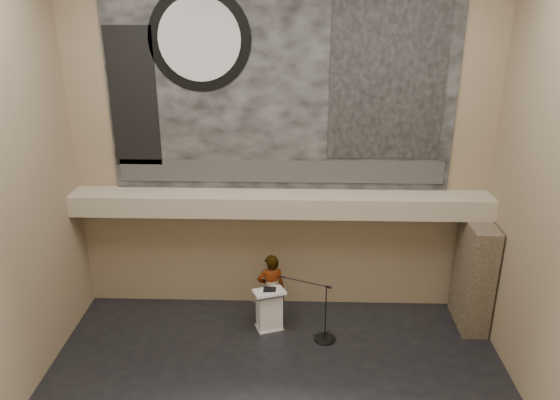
{
  "coord_description": "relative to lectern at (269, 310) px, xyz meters",
  "views": [
    {
      "loc": [
        0.35,
        -8.48,
        7.8
      ],
      "look_at": [
        0.0,
        3.2,
        3.2
      ],
      "focal_mm": 35.0,
      "sensor_mm": 36.0,
      "label": 1
    }
  ],
  "objects": [
    {
      "name": "banner_building_print",
      "position": [
        2.64,
        1.23,
        5.25
      ],
      "size": [
        2.6,
        0.02,
        3.6
      ],
      "primitive_type": "cube",
      "color": "black",
      "rests_on": "banner"
    },
    {
      "name": "banner_brick_print",
      "position": [
        -3.16,
        1.23,
        4.85
      ],
      "size": [
        1.1,
        0.02,
        3.2
      ],
      "primitive_type": "cube",
      "color": "black",
      "rests_on": "banner"
    },
    {
      "name": "stone_pier",
      "position": [
        4.89,
        0.45,
        0.8
      ],
      "size": [
        0.6,
        1.4,
        2.7
      ],
      "primitive_type": "cube",
      "color": "#433629",
      "rests_on": "floor"
    },
    {
      "name": "speaker_person",
      "position": [
        0.03,
        0.35,
        0.37
      ],
      "size": [
        0.75,
        0.56,
        1.85
      ],
      "primitive_type": "imported",
      "rotation": [
        0.0,
        0.0,
        3.34
      ],
      "color": "white",
      "rests_on": "floor"
    },
    {
      "name": "sprinkler_right",
      "position": [
        2.14,
        0.85,
        2.12
      ],
      "size": [
        0.04,
        0.04,
        0.06
      ],
      "primitive_type": "cylinder",
      "color": "#B2893D",
      "rests_on": "soffit"
    },
    {
      "name": "banner_text_strip",
      "position": [
        0.24,
        1.23,
        3.1
      ],
      "size": [
        7.76,
        0.02,
        0.55
      ],
      "primitive_type": "cube",
      "color": "#2F2F2F",
      "rests_on": "banner"
    },
    {
      "name": "binder",
      "position": [
        0.01,
        0.0,
        0.56
      ],
      "size": [
        0.3,
        0.24,
        0.04
      ],
      "primitive_type": "cube",
      "rotation": [
        0.0,
        0.0,
        0.01
      ],
      "color": "black",
      "rests_on": "lectern"
    },
    {
      "name": "sprinkler_left",
      "position": [
        -1.36,
        0.85,
        2.12
      ],
      "size": [
        0.04,
        0.04,
        0.06
      ],
      "primitive_type": "cylinder",
      "color": "#B2893D",
      "rests_on": "soffit"
    },
    {
      "name": "wall_back",
      "position": [
        0.24,
        1.3,
        3.7
      ],
      "size": [
        10.0,
        0.02,
        8.5
      ],
      "primitive_type": "cube",
      "color": "#8D7A59",
      "rests_on": "floor"
    },
    {
      "name": "wall_front",
      "position": [
        0.24,
        -6.7,
        3.7
      ],
      "size": [
        10.0,
        0.02,
        8.5
      ],
      "primitive_type": "cube",
      "color": "#8D7A59",
      "rests_on": "floor"
    },
    {
      "name": "banner",
      "position": [
        0.24,
        1.27,
        5.15
      ],
      "size": [
        8.0,
        0.05,
        5.0
      ],
      "primitive_type": "cube",
      "color": "black",
      "rests_on": "wall_back"
    },
    {
      "name": "soffit",
      "position": [
        0.24,
        0.9,
        2.4
      ],
      "size": [
        10.0,
        0.8,
        0.5
      ],
      "primitive_type": "cube",
      "color": "tan",
      "rests_on": "wall_back"
    },
    {
      "name": "banner_clock_rim",
      "position": [
        -1.56,
        1.23,
        6.15
      ],
      "size": [
        2.3,
        0.02,
        2.3
      ],
      "primitive_type": "cylinder",
      "rotation": [
        1.57,
        0.0,
        0.0
      ],
      "color": "black",
      "rests_on": "banner"
    },
    {
      "name": "papers",
      "position": [
        -0.14,
        -0.07,
        0.55
      ],
      "size": [
        0.2,
        0.27,
        0.0
      ],
      "primitive_type": "cube",
      "rotation": [
        0.0,
        0.0,
        -0.06
      ],
      "color": "white",
      "rests_on": "lectern"
    },
    {
      "name": "mic_stand",
      "position": [
        1.29,
        -0.34,
        -0.34
      ],
      "size": [
        1.33,
        0.7,
        1.47
      ],
      "rotation": [
        0.0,
        0.0,
        -0.39
      ],
      "color": "black",
      "rests_on": "floor"
    },
    {
      "name": "banner_clock_face",
      "position": [
        -1.56,
        1.21,
        6.15
      ],
      "size": [
        1.84,
        0.02,
        1.84
      ],
      "primitive_type": "cylinder",
      "rotation": [
        1.57,
        0.0,
        0.0
      ],
      "color": "silver",
      "rests_on": "banner"
    },
    {
      "name": "lectern",
      "position": [
        0.0,
        0.0,
        0.0
      ],
      "size": [
        0.85,
        0.72,
        1.13
      ],
      "rotation": [
        0.0,
        0.0,
        0.33
      ],
      "color": "silver",
      "rests_on": "floor"
    }
  ]
}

